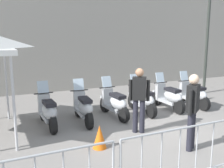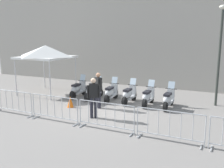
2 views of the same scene
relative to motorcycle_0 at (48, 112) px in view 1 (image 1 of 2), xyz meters
name	(u,v)px [view 1 (image 1 of 2)]	position (x,y,z in m)	size (l,w,h in m)	color
ground_plane	(165,136)	(2.58, -1.94, -0.45)	(120.00, 120.00, 0.00)	gray
motorcycle_0	(48,112)	(0.00, 0.00, 0.00)	(0.56, 1.72, 1.24)	black
motorcycle_1	(84,108)	(1.03, -0.06, 0.00)	(0.56, 1.73, 1.24)	black
motorcycle_2	(115,103)	(2.08, 0.00, 0.00)	(0.56, 1.73, 1.24)	black
motorcycle_3	(143,100)	(3.11, 0.02, 0.00)	(0.56, 1.72, 1.24)	black
motorcycle_4	(169,97)	(4.15, -0.03, 0.00)	(0.56, 1.72, 1.24)	black
motorcycle_5	(193,94)	(5.19, -0.09, 0.00)	(0.56, 1.72, 1.24)	black
barrier_segment_2	(179,158)	(1.40, -3.90, 0.07)	(2.26, 0.45, 1.07)	#B2B5B7
street_lamp	(208,24)	(7.23, 1.47, 2.56)	(0.36, 0.36, 4.89)	#2D332D
officer_near_row_end	(139,97)	(2.09, -1.42, 0.53)	(0.48, 0.38, 1.73)	#23232D
officer_mid_plaza	(192,108)	(2.62, -2.83, 0.53)	(0.47, 0.39, 1.73)	#23232D
traffic_cone	(100,137)	(0.77, -1.89, -0.18)	(0.32, 0.32, 0.55)	orange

